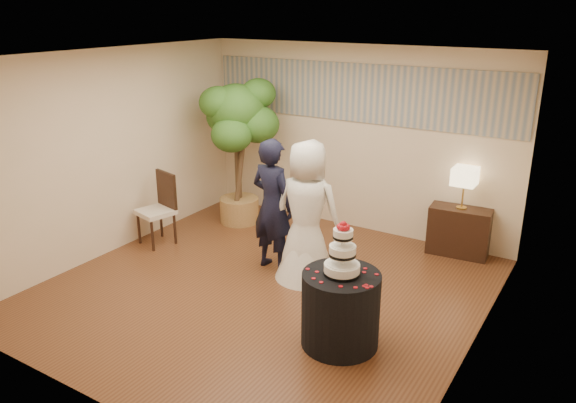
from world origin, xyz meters
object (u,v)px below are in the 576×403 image
Objects in this scene: ficus_tree at (238,152)px; side_chair at (155,210)px; console at (459,231)px; table_lamp at (464,188)px; bride at (307,211)px; wedding_cake at (343,248)px; cake_table at (340,309)px; groom at (273,205)px.

ficus_tree is 2.21× the size of side_chair.
table_lamp is (0.00, 0.00, 0.63)m from console.
bride reaches higher than wedding_cake.
ficus_tree is (-2.95, 2.26, 0.09)m from wedding_cake.
cake_table is 2.94m from table_lamp.
console is at bearing -136.75° from bride.
table_lamp is at bearing -130.73° from groom.
console is 0.78× the size of side_chair.
bride is at bearing -171.96° from groom.
bride reaches higher than console.
side_chair is at bearing 14.99° from groom.
bride is 3.19× the size of wedding_cake.
groom is at bearing -39.05° from ficus_tree.
cake_table is (1.56, -1.13, -0.48)m from groom.
table_lamp reaches higher than side_chair.
cake_table is 1.41× the size of wedding_cake.
table_lamp is (1.97, 1.72, 0.09)m from groom.
bride is at bearing -30.61° from ficus_tree.
groom is at bearing -6.63° from bride.
cake_table is at bearing -103.46° from console.
wedding_cake reaches higher than console.
table_lamp is at bearing 41.28° from side_chair.
side_chair reaches higher than cake_table.
cake_table is 2.88m from console.
side_chair is (-2.40, -0.23, -0.37)m from bride.
ficus_tree reaches higher than wedding_cake.
side_chair reaches higher than console.
groom is 2.67m from console.
ficus_tree is at bearing 142.57° from wedding_cake.
bride is 2.26m from table_lamp.
console is (0.41, 2.85, -0.06)m from cake_table.
wedding_cake is (1.05, -1.13, 0.18)m from bride.
console is (1.97, 1.72, -0.54)m from groom.
console is at bearing 10.12° from ficus_tree.
ficus_tree is (-2.95, 2.26, 0.77)m from cake_table.
groom reaches higher than table_lamp.
wedding_cake is (1.56, -1.13, 0.20)m from groom.
wedding_cake reaches higher than cake_table.
bride is 2.32m from console.
console is 0.35× the size of ficus_tree.
bride reaches higher than table_lamp.
side_chair is (-3.85, -1.95, -0.45)m from table_lamp.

